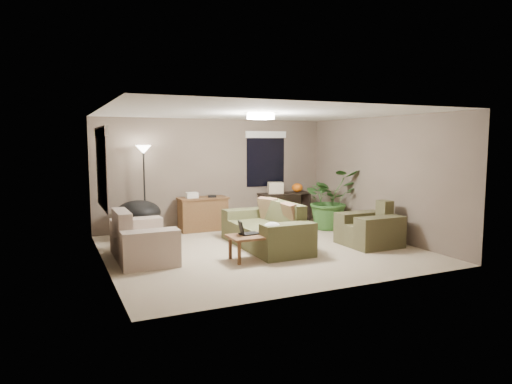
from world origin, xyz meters
name	(u,v)px	position (x,y,z in m)	size (l,w,h in m)	color
room_shell	(261,182)	(0.00, 0.00, 1.25)	(5.50, 5.50, 5.50)	tan
main_sofa	(267,231)	(0.21, 0.15, 0.29)	(0.95, 2.20, 0.85)	#484A2C
throw_pillows	(279,212)	(0.47, 0.15, 0.65)	(0.38, 1.38, 0.47)	#8C7251
loveseat	(141,242)	(-2.14, 0.22, 0.30)	(0.90, 1.60, 0.85)	beige
armchair	(370,230)	(2.06, -0.56, 0.30)	(0.95, 1.00, 0.85)	brown
coffee_table	(258,238)	(-0.34, -0.60, 0.36)	(1.00, 0.55, 0.42)	brown
laptop	(246,231)	(-0.51, -0.50, 0.48)	(0.39, 0.28, 0.24)	black
plastic_bag	(272,229)	(-0.14, -0.75, 0.53)	(0.33, 0.29, 0.23)	white
desk	(203,214)	(-0.41, 2.16, 0.38)	(1.10, 0.50, 0.75)	brown
desk_papers	(196,195)	(-0.57, 2.14, 0.80)	(0.70, 0.29, 0.12)	silver
console_table	(285,206)	(1.67, 2.19, 0.44)	(1.30, 0.40, 0.75)	black
pumpkin	(297,188)	(2.02, 2.19, 0.86)	(0.26, 0.26, 0.22)	orange
cardboard_box	(275,188)	(1.42, 2.19, 0.88)	(0.35, 0.26, 0.26)	beige
papasan_chair	(138,217)	(-1.89, 1.83, 0.47)	(1.09, 1.09, 0.80)	black
floor_lamp	(144,160)	(-1.69, 2.14, 1.60)	(0.32, 0.32, 1.91)	black
ceiling_fixture	(261,116)	(0.00, 0.00, 2.44)	(0.50, 0.50, 0.10)	white
houseplant	(329,206)	(2.28, 1.17, 0.53)	(1.23, 1.36, 1.06)	#2D5923
cat_scratching_post	(359,226)	(2.37, 0.17, 0.21)	(0.32, 0.32, 0.50)	tan
window_left	(101,154)	(-2.73, 0.30, 1.78)	(0.05, 1.56, 1.33)	black
window_back	(266,150)	(1.30, 2.48, 1.79)	(1.06, 0.05, 1.33)	black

